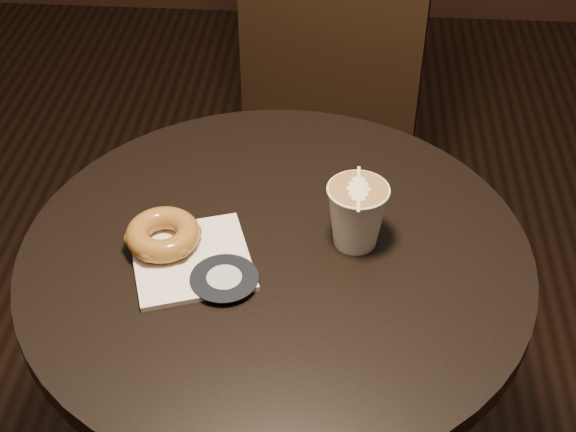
{
  "coord_description": "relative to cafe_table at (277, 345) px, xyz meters",
  "views": [
    {
      "loc": [
        0.08,
        -0.8,
        1.49
      ],
      "look_at": [
        0.01,
        0.03,
        0.79
      ],
      "focal_mm": 50.0,
      "sensor_mm": 36.0,
      "label": 1
    }
  ],
  "objects": [
    {
      "name": "pastry_bag",
      "position": [
        -0.11,
        -0.03,
        0.2
      ],
      "size": [
        0.19,
        0.19,
        0.01
      ],
      "primitive_type": "cube",
      "rotation": [
        0.0,
        0.0,
        0.32
      ],
      "color": "white",
      "rests_on": "cafe_table"
    },
    {
      "name": "chair",
      "position": [
        0.03,
        0.66,
        0.01
      ],
      "size": [
        0.48,
        0.48,
        1.01
      ],
      "rotation": [
        0.0,
        0.0,
        -0.21
      ],
      "color": "black",
      "rests_on": "ground"
    },
    {
      "name": "doughnut",
      "position": [
        -0.15,
        -0.01,
        0.22
      ],
      "size": [
        0.1,
        0.1,
        0.03
      ],
      "primitive_type": "torus",
      "color": "brown",
      "rests_on": "pastry_bag"
    },
    {
      "name": "cafe_table",
      "position": [
        0.0,
        0.0,
        0.0
      ],
      "size": [
        0.7,
        0.7,
        0.75
      ],
      "color": "black",
      "rests_on": "ground"
    },
    {
      "name": "latte_cup",
      "position": [
        0.11,
        0.02,
        0.25
      ],
      "size": [
        0.08,
        0.08,
        0.09
      ],
      "primitive_type": null,
      "color": "silver",
      "rests_on": "cafe_table"
    }
  ]
}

